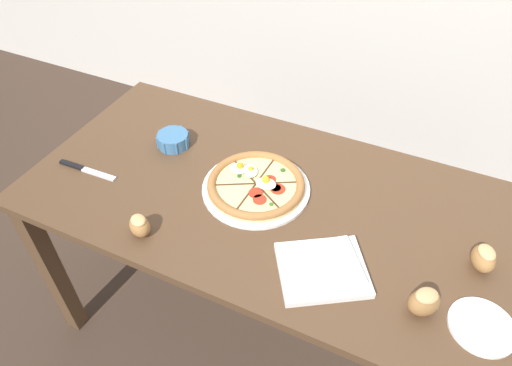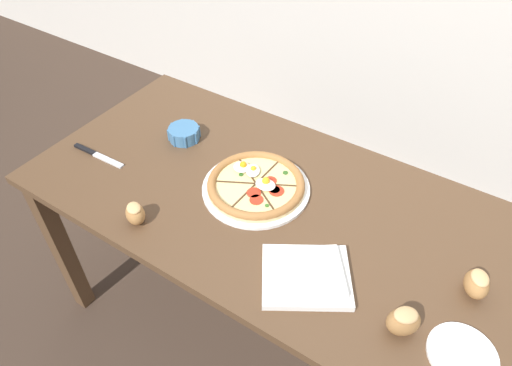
{
  "view_description": "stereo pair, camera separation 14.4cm",
  "coord_description": "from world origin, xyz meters",
  "views": [
    {
      "loc": [
        0.4,
        -0.94,
        1.78
      ],
      "look_at": [
        -0.05,
        0.01,
        0.8
      ],
      "focal_mm": 32.0,
      "sensor_mm": 36.0,
      "label": 1
    },
    {
      "loc": [
        0.53,
        -0.87,
        1.78
      ],
      "look_at": [
        -0.05,
        0.01,
        0.8
      ],
      "focal_mm": 32.0,
      "sensor_mm": 36.0,
      "label": 2
    }
  ],
  "objects": [
    {
      "name": "ramekin_bowl",
      "position": [
        -0.41,
        0.09,
        0.79
      ],
      "size": [
        0.12,
        0.12,
        0.05
      ],
      "color": "teal",
      "rests_on": "dining_table"
    },
    {
      "name": "napkin_folded",
      "position": [
        0.25,
        -0.21,
        0.78
      ],
      "size": [
        0.3,
        0.29,
        0.04
      ],
      "rotation": [
        0.0,
        0.0,
        0.56
      ],
      "color": "white",
      "rests_on": "dining_table"
    },
    {
      "name": "ground_plane",
      "position": [
        0.0,
        0.0,
        0.0
      ],
      "size": [
        12.0,
        12.0,
        0.0
      ],
      "primitive_type": "plane",
      "color": "#3D2D23"
    },
    {
      "name": "bread_piece_mid",
      "position": [
        0.51,
        -0.21,
        0.81
      ],
      "size": [
        0.1,
        0.1,
        0.08
      ],
      "rotation": [
        0.0,
        0.0,
        0.77
      ],
      "color": "olive",
      "rests_on": "dining_table"
    },
    {
      "name": "bread_piece_near",
      "position": [
        0.63,
        -0.01,
        0.8
      ],
      "size": [
        0.09,
        0.1,
        0.07
      ],
      "rotation": [
        0.0,
        0.0,
        1.99
      ],
      "color": "#A3703D",
      "rests_on": "dining_table"
    },
    {
      "name": "dining_table",
      "position": [
        0.0,
        0.0,
        0.67
      ],
      "size": [
        1.55,
        0.79,
        0.77
      ],
      "color": "#513823",
      "rests_on": "ground_plane"
    },
    {
      "name": "knife_main",
      "position": [
        -0.6,
        -0.15,
        0.77
      ],
      "size": [
        0.22,
        0.02,
        0.01
      ],
      "rotation": [
        0.0,
        0.0,
        0.03
      ],
      "color": "silver",
      "rests_on": "dining_table"
    },
    {
      "name": "side_saucer",
      "position": [
        0.66,
        -0.2,
        0.77
      ],
      "size": [
        0.16,
        0.16,
        0.01
      ],
      "color": "white",
      "rests_on": "dining_table"
    },
    {
      "name": "bread_piece_far",
      "position": [
        -0.27,
        -0.3,
        0.8
      ],
      "size": [
        0.09,
        0.08,
        0.07
      ],
      "rotation": [
        0.0,
        0.0,
        2.64
      ],
      "color": "#A3703D",
      "rests_on": "dining_table"
    },
    {
      "name": "pizza",
      "position": [
        -0.05,
        0.01,
        0.79
      ],
      "size": [
        0.34,
        0.34,
        0.05
      ],
      "color": "white",
      "rests_on": "dining_table"
    }
  ]
}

